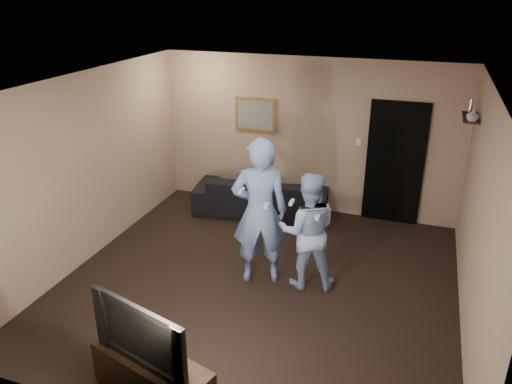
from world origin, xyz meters
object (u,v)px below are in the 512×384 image
at_px(wii_player_left, 260,212).
at_px(sofa, 261,195).
at_px(tv_console, 153,377).
at_px(television, 148,330).
at_px(wii_player_right, 308,231).

bearing_deg(wii_player_left, sofa, 107.85).
relative_size(tv_console, television, 1.11).
relative_size(sofa, television, 2.00).
bearing_deg(tv_console, sofa, 111.27).
relative_size(tv_console, wii_player_right, 0.80).
height_order(tv_console, wii_player_right, wii_player_right).
bearing_deg(wii_player_left, wii_player_right, 7.02).
bearing_deg(sofa, tv_console, 87.54).
bearing_deg(wii_player_left, television, -96.91).
bearing_deg(television, wii_player_right, 85.96).
height_order(sofa, wii_player_left, wii_player_left).
xyz_separation_m(television, wii_player_left, (0.28, 2.30, 0.19)).
distance_m(tv_console, wii_player_right, 2.60).
distance_m(sofa, wii_player_right, 2.33).
relative_size(television, wii_player_left, 0.57).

